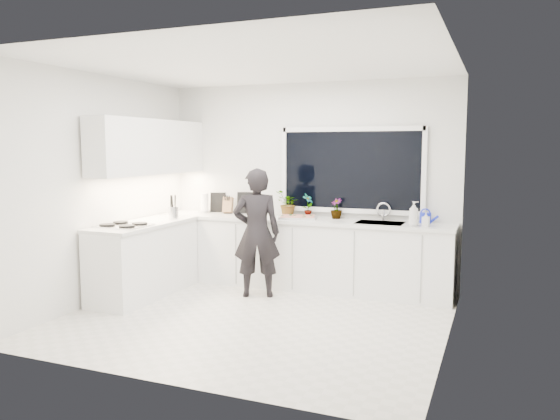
% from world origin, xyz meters
% --- Properties ---
extents(floor, '(4.00, 3.50, 0.02)m').
position_xyz_m(floor, '(0.00, 0.00, -0.01)').
color(floor, beige).
rests_on(floor, ground).
extents(wall_back, '(4.00, 0.02, 2.70)m').
position_xyz_m(wall_back, '(0.00, 1.76, 1.35)').
color(wall_back, white).
rests_on(wall_back, ground).
extents(wall_left, '(0.02, 3.50, 2.70)m').
position_xyz_m(wall_left, '(-2.01, 0.00, 1.35)').
color(wall_left, white).
rests_on(wall_left, ground).
extents(wall_right, '(0.02, 3.50, 2.70)m').
position_xyz_m(wall_right, '(2.01, 0.00, 1.35)').
color(wall_right, white).
rests_on(wall_right, ground).
extents(ceiling, '(4.00, 3.50, 0.02)m').
position_xyz_m(ceiling, '(0.00, 0.00, 2.71)').
color(ceiling, white).
rests_on(ceiling, wall_back).
extents(window, '(1.80, 0.02, 1.00)m').
position_xyz_m(window, '(0.60, 1.73, 1.55)').
color(window, black).
rests_on(window, wall_back).
extents(base_cabinets_back, '(3.92, 0.58, 0.88)m').
position_xyz_m(base_cabinets_back, '(0.00, 1.45, 0.44)').
color(base_cabinets_back, white).
rests_on(base_cabinets_back, floor).
extents(base_cabinets_left, '(0.58, 1.60, 0.88)m').
position_xyz_m(base_cabinets_left, '(-1.67, 0.35, 0.44)').
color(base_cabinets_left, white).
rests_on(base_cabinets_left, floor).
extents(countertop_back, '(3.94, 0.62, 0.04)m').
position_xyz_m(countertop_back, '(0.00, 1.44, 0.90)').
color(countertop_back, silver).
rests_on(countertop_back, base_cabinets_back).
extents(countertop_left, '(0.62, 1.60, 0.04)m').
position_xyz_m(countertop_left, '(-1.67, 0.35, 0.90)').
color(countertop_left, silver).
rests_on(countertop_left, base_cabinets_left).
extents(upper_cabinets, '(0.34, 2.10, 0.70)m').
position_xyz_m(upper_cabinets, '(-1.79, 0.70, 1.85)').
color(upper_cabinets, white).
rests_on(upper_cabinets, wall_left).
extents(sink, '(0.58, 0.42, 0.14)m').
position_xyz_m(sink, '(1.05, 1.45, 0.87)').
color(sink, silver).
rests_on(sink, countertop_back).
extents(faucet, '(0.03, 0.03, 0.22)m').
position_xyz_m(faucet, '(1.05, 1.65, 1.03)').
color(faucet, silver).
rests_on(faucet, countertop_back).
extents(stovetop, '(0.56, 0.48, 0.03)m').
position_xyz_m(stovetop, '(-1.69, -0.00, 0.94)').
color(stovetop, black).
rests_on(stovetop, countertop_left).
extents(person, '(0.68, 0.58, 1.59)m').
position_xyz_m(person, '(-0.35, 0.84, 0.80)').
color(person, black).
rests_on(person, floor).
extents(pizza_tray, '(0.55, 0.46, 0.03)m').
position_xyz_m(pizza_tray, '(-0.02, 1.42, 0.94)').
color(pizza_tray, silver).
rests_on(pizza_tray, countertop_back).
extents(pizza, '(0.50, 0.41, 0.01)m').
position_xyz_m(pizza, '(-0.02, 1.42, 0.95)').
color(pizza, red).
rests_on(pizza, pizza_tray).
extents(watering_can, '(0.16, 0.16, 0.13)m').
position_xyz_m(watering_can, '(1.57, 1.61, 0.98)').
color(watering_can, '#1524C4').
rests_on(watering_can, countertop_back).
extents(paper_towel_roll, '(0.13, 0.13, 0.26)m').
position_xyz_m(paper_towel_roll, '(-1.49, 1.55, 1.05)').
color(paper_towel_roll, white).
rests_on(paper_towel_roll, countertop_back).
extents(knife_block, '(0.15, 0.12, 0.22)m').
position_xyz_m(knife_block, '(-1.13, 1.59, 1.03)').
color(knife_block, olive).
rests_on(knife_block, countertop_back).
extents(utensil_crock, '(0.16, 0.16, 0.16)m').
position_xyz_m(utensil_crock, '(-1.52, 0.80, 1.00)').
color(utensil_crock, '#BBBBC0').
rests_on(utensil_crock, countertop_left).
extents(picture_frame_large, '(0.21, 0.09, 0.28)m').
position_xyz_m(picture_frame_large, '(-1.35, 1.69, 1.06)').
color(picture_frame_large, black).
rests_on(picture_frame_large, countertop_back).
extents(picture_frame_small, '(0.25, 0.09, 0.30)m').
position_xyz_m(picture_frame_small, '(-0.90, 1.69, 1.07)').
color(picture_frame_small, black).
rests_on(picture_frame_small, countertop_back).
extents(herb_plants, '(0.94, 0.35, 0.34)m').
position_xyz_m(herb_plants, '(-0.10, 1.61, 1.08)').
color(herb_plants, '#26662D').
rests_on(herb_plants, countertop_back).
extents(soap_bottles, '(0.26, 0.14, 0.29)m').
position_xyz_m(soap_bottles, '(1.51, 1.30, 1.05)').
color(soap_bottles, '#D8BF66').
rests_on(soap_bottles, countertop_back).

